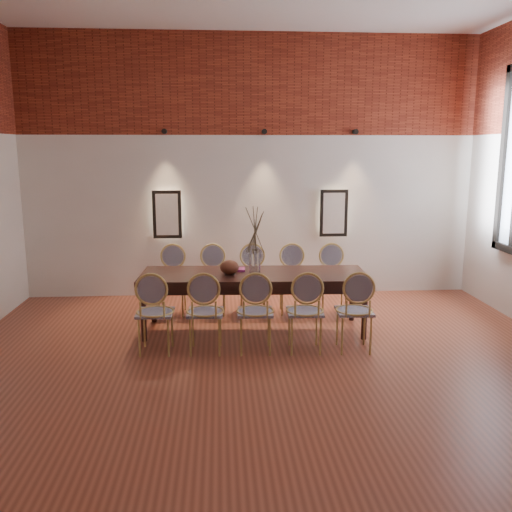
{
  "coord_description": "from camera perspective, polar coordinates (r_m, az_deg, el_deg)",
  "views": [
    {
      "loc": [
        -0.5,
        -4.95,
        2.29
      ],
      "look_at": [
        -0.07,
        1.3,
        1.05
      ],
      "focal_mm": 38.0,
      "sensor_mm": 36.0,
      "label": 1
    }
  ],
  "objects": [
    {
      "name": "floor",
      "position": [
        5.48,
        1.72,
        -13.61
      ],
      "size": [
        7.0,
        7.0,
        0.02
      ],
      "primitive_type": "cube",
      "color": "brown",
      "rests_on": "ground"
    },
    {
      "name": "wall_back",
      "position": [
        8.52,
        -0.56,
        9.24
      ],
      "size": [
        7.0,
        0.1,
        4.0
      ],
      "primitive_type": "cube",
      "color": "silver",
      "rests_on": "ground"
    },
    {
      "name": "wall_front",
      "position": [
        1.51,
        15.43,
        -0.16
      ],
      "size": [
        7.0,
        0.1,
        4.0
      ],
      "primitive_type": "cube",
      "color": "silver",
      "rests_on": "ground"
    },
    {
      "name": "brick_band_back",
      "position": [
        8.5,
        -0.55,
        17.68
      ],
      "size": [
        7.0,
        0.02,
        1.5
      ],
      "primitive_type": "cube",
      "color": "maroon",
      "rests_on": "ground"
    },
    {
      "name": "niche_left",
      "position": [
        8.5,
        -9.32,
        4.35
      ],
      "size": [
        0.36,
        0.06,
        0.66
      ],
      "primitive_type": "cube",
      "color": "#FFEAC6",
      "rests_on": "wall_back"
    },
    {
      "name": "niche_right",
      "position": [
        8.65,
        8.14,
        4.51
      ],
      "size": [
        0.36,
        0.06,
        0.66
      ],
      "primitive_type": "cube",
      "color": "#FFEAC6",
      "rests_on": "wall_back"
    },
    {
      "name": "spot_fixture_left",
      "position": [
        8.41,
        -9.62,
        12.81
      ],
      "size": [
        0.08,
        0.1,
        0.08
      ],
      "primitive_type": "cylinder",
      "rotation": [
        1.57,
        0.0,
        0.0
      ],
      "color": "black",
      "rests_on": "wall_back"
    },
    {
      "name": "spot_fixture_mid",
      "position": [
        8.4,
        0.88,
        12.96
      ],
      "size": [
        0.08,
        0.1,
        0.08
      ],
      "primitive_type": "cylinder",
      "rotation": [
        1.57,
        0.0,
        0.0
      ],
      "color": "black",
      "rests_on": "wall_back"
    },
    {
      "name": "spot_fixture_right",
      "position": [
        8.63,
        10.42,
        12.74
      ],
      "size": [
        0.08,
        0.1,
        0.08
      ],
      "primitive_type": "cylinder",
      "rotation": [
        1.57,
        0.0,
        0.0
      ],
      "color": "black",
      "rests_on": "wall_back"
    },
    {
      "name": "dining_table",
      "position": [
        6.93,
        -0.23,
        -4.84
      ],
      "size": [
        2.88,
        1.03,
        0.75
      ],
      "primitive_type": "cube",
      "rotation": [
        0.0,
        0.0,
        -0.04
      ],
      "color": "black",
      "rests_on": "floor"
    },
    {
      "name": "chair_near_a",
      "position": [
        6.28,
        -10.56,
        -5.85
      ],
      "size": [
        0.46,
        0.46,
        0.94
      ],
      "primitive_type": null,
      "rotation": [
        0.0,
        0.0,
        -0.04
      ],
      "color": "tan",
      "rests_on": "floor"
    },
    {
      "name": "chair_near_b",
      "position": [
        6.21,
        -5.35,
        -5.89
      ],
      "size": [
        0.46,
        0.46,
        0.94
      ],
      "primitive_type": null,
      "rotation": [
        0.0,
        0.0,
        -0.04
      ],
      "color": "tan",
      "rests_on": "floor"
    },
    {
      "name": "chair_near_c",
      "position": [
        6.2,
        -0.08,
        -5.87
      ],
      "size": [
        0.46,
        0.46,
        0.94
      ],
      "primitive_type": null,
      "rotation": [
        0.0,
        0.0,
        -0.04
      ],
      "color": "tan",
      "rests_on": "floor"
    },
    {
      "name": "chair_near_d",
      "position": [
        6.24,
        5.17,
        -5.81
      ],
      "size": [
        0.46,
        0.46,
        0.94
      ],
      "primitive_type": null,
      "rotation": [
        0.0,
        0.0,
        -0.04
      ],
      "color": "tan",
      "rests_on": "floor"
    },
    {
      "name": "chair_near_e",
      "position": [
        6.33,
        10.3,
        -5.7
      ],
      "size": [
        0.46,
        0.46,
        0.94
      ],
      "primitive_type": null,
      "rotation": [
        0.0,
        0.0,
        -0.04
      ],
      "color": "tan",
      "rests_on": "floor"
    },
    {
      "name": "chair_far_a",
      "position": [
        7.68,
        -8.85,
        -2.65
      ],
      "size": [
        0.46,
        0.46,
        0.94
      ],
      "primitive_type": null,
      "rotation": [
        0.0,
        0.0,
        3.1
      ],
      "color": "tan",
      "rests_on": "floor"
    },
    {
      "name": "chair_far_b",
      "position": [
        7.63,
        -4.62,
        -2.64
      ],
      "size": [
        0.46,
        0.46,
        0.94
      ],
      "primitive_type": null,
      "rotation": [
        0.0,
        0.0,
        3.1
      ],
      "color": "tan",
      "rests_on": "floor"
    },
    {
      "name": "chair_far_c",
      "position": [
        7.62,
        -0.35,
        -2.63
      ],
      "size": [
        0.46,
        0.46,
        0.94
      ],
      "primitive_type": null,
      "rotation": [
        0.0,
        0.0,
        3.1
      ],
      "color": "tan",
      "rests_on": "floor"
    },
    {
      "name": "chair_far_d",
      "position": [
        7.65,
        3.91,
        -2.59
      ],
      "size": [
        0.46,
        0.46,
        0.94
      ],
      "primitive_type": null,
      "rotation": [
        0.0,
        0.0,
        3.1
      ],
      "color": "tan",
      "rests_on": "floor"
    },
    {
      "name": "chair_far_e",
      "position": [
        7.72,
        8.12,
        -2.55
      ],
      "size": [
        0.46,
        0.46,
        0.94
      ],
      "primitive_type": null,
      "rotation": [
        0.0,
        0.0,
        3.1
      ],
      "color": "tan",
      "rests_on": "floor"
    },
    {
      "name": "vase",
      "position": [
        6.81,
        -0.12,
        -0.59
      ],
      "size": [
        0.14,
        0.14,
        0.3
      ],
      "primitive_type": "cylinder",
      "color": "silver",
      "rests_on": "dining_table"
    },
    {
      "name": "dried_branches",
      "position": [
        6.73,
        -0.12,
        3.17
      ],
      "size": [
        0.5,
        0.5,
        0.7
      ],
      "primitive_type": null,
      "color": "#433926",
      "rests_on": "vase"
    },
    {
      "name": "bowl",
      "position": [
        6.77,
        -2.81,
        -1.18
      ],
      "size": [
        0.24,
        0.24,
        0.18
      ],
      "primitive_type": "ellipsoid",
      "color": "#5B2B1A",
      "rests_on": "dining_table"
    },
    {
      "name": "book",
      "position": [
        6.98,
        -2.24,
        -1.43
      ],
      "size": [
        0.27,
        0.19,
        0.03
      ],
      "primitive_type": "cube",
      "rotation": [
        0.0,
        0.0,
        -0.04
      ],
      "color": "#8D2466",
      "rests_on": "dining_table"
    }
  ]
}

